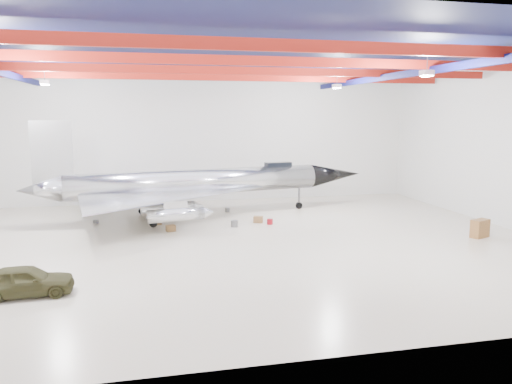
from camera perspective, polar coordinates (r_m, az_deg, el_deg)
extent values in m
plane|color=beige|center=(30.22, -4.87, -5.84)|extent=(40.00, 40.00, 0.00)
plane|color=silver|center=(44.20, -7.59, 6.01)|extent=(40.00, 0.00, 40.00)
plane|color=silver|center=(37.58, 26.94, 4.63)|extent=(0.00, 30.00, 30.00)
plane|color=#0A0F38|center=(29.42, -5.16, 15.36)|extent=(40.00, 40.00, 0.00)
cube|color=maroon|center=(20.52, -1.75, 16.54)|extent=(39.50, 0.25, 0.50)
cube|color=maroon|center=(26.40, -4.28, 14.81)|extent=(39.50, 0.25, 0.50)
cube|color=maroon|center=(32.32, -5.86, 13.70)|extent=(39.50, 0.25, 0.50)
cube|color=maroon|center=(38.27, -6.94, 12.93)|extent=(39.50, 0.25, 0.50)
cube|color=#0C0E48|center=(33.11, 16.48, 12.75)|extent=(0.25, 29.50, 0.40)
cube|color=silver|center=(26.89, 18.93, 12.76)|extent=(0.55, 0.55, 0.25)
cube|color=silver|center=(35.58, -22.99, 11.48)|extent=(0.55, 0.55, 0.25)
cube|color=silver|center=(37.67, 9.22, 11.88)|extent=(0.55, 0.55, 0.25)
cylinder|color=silver|center=(37.58, -6.73, 1.17)|extent=(19.03, 4.93, 1.90)
cone|color=black|center=(42.20, 9.01, 1.96)|extent=(4.99, 2.64, 1.90)
cone|color=silver|center=(36.34, -23.57, 0.22)|extent=(3.11, 2.33, 1.90)
cube|color=silver|center=(36.06, -22.31, 4.18)|extent=(2.64, 0.54, 4.27)
cube|color=black|center=(39.69, 2.54, 3.08)|extent=(2.18, 1.08, 0.47)
cylinder|color=silver|center=(32.13, -9.16, -2.60)|extent=(3.69, 1.42, 0.85)
cylinder|color=silver|center=(34.40, -10.03, -1.86)|extent=(3.69, 1.42, 0.85)
cylinder|color=silver|center=(39.91, -11.71, -0.43)|extent=(3.69, 1.42, 0.85)
cylinder|color=silver|center=(42.22, -12.28, 0.05)|extent=(3.69, 1.42, 0.85)
cylinder|color=#59595B|center=(40.88, 4.94, -0.73)|extent=(0.17, 0.17, 1.71)
cylinder|color=black|center=(40.98, 4.93, -1.55)|extent=(0.56, 0.29, 0.53)
cylinder|color=#59595B|center=(34.78, -11.70, -2.59)|extent=(0.17, 0.17, 1.71)
cylinder|color=black|center=(34.90, -11.67, -3.54)|extent=(0.56, 0.29, 0.53)
cylinder|color=#59595B|center=(39.38, -12.93, -1.30)|extent=(0.17, 0.17, 1.71)
cylinder|color=black|center=(39.49, -12.90, -2.14)|extent=(0.56, 0.29, 0.53)
imported|color=#39371C|center=(23.62, -24.89, -9.19)|extent=(4.01, 1.78, 1.34)
cube|color=brown|center=(34.37, 24.22, -3.82)|extent=(1.39, 1.04, 1.14)
cube|color=olive|center=(33.51, -9.73, -4.10)|extent=(0.68, 0.60, 0.41)
cylinder|color=#59595B|center=(34.36, -2.48, -3.64)|extent=(0.56, 0.56, 0.43)
cube|color=olive|center=(35.65, 0.26, -3.16)|extent=(0.78, 0.70, 0.45)
cube|color=#59595B|center=(37.26, -17.84, -3.24)|extent=(0.38, 0.33, 0.23)
cylinder|color=maroon|center=(35.11, 1.60, -3.41)|extent=(0.44, 0.44, 0.38)
cube|color=olive|center=(35.77, -11.21, -3.31)|extent=(0.61, 0.49, 0.42)
cylinder|color=#59595B|center=(39.58, -3.30, -2.05)|extent=(0.45, 0.45, 0.33)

